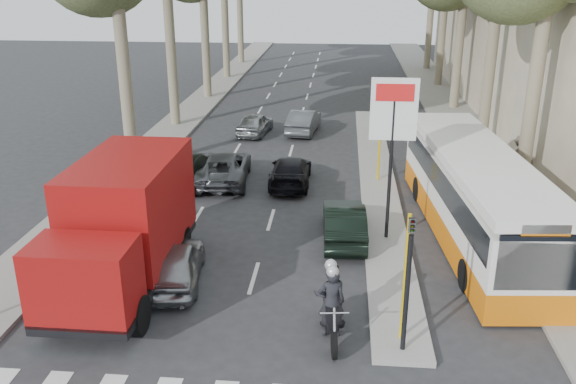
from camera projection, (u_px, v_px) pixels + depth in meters
The scene contains 18 objects.
ground at pixel (276, 315), 16.52m from camera, with size 120.00×120.00×0.00m, color #28282B.
sidewalk_right at pixel (451, 111), 39.10m from camera, with size 3.20×70.00×0.12m, color gray.
median_left at pixel (207, 97), 43.28m from camera, with size 2.40×64.00×0.12m, color gray.
traffic_island at pixel (377, 181), 26.48m from camera, with size 1.50×26.00×0.16m, color gray.
billboard at pixel (392, 137), 19.61m from camera, with size 1.50×12.10×5.60m.
traffic_light_island at pixel (409, 263), 13.98m from camera, with size 0.16×0.41×3.60m.
silver_hatchback at pixel (176, 263), 17.98m from camera, with size 1.49×3.70×1.26m, color #93969A.
dark_hatchback at pixel (344, 222), 20.80m from camera, with size 1.38×3.97×1.31m, color black.
queue_car_a at pixel (224, 167), 26.41m from camera, with size 2.14×4.65×1.29m, color #494B50.
queue_car_b at pixel (291, 171), 26.06m from camera, with size 1.67×4.11×1.19m, color black.
queue_car_c at pixel (255, 124), 33.81m from camera, with size 1.44×3.57×1.22m, color #9DA0A5.
queue_car_d at pixel (304, 121), 34.09m from camera, with size 1.38×3.97×1.31m, color #54575D.
queue_car_e at pixel (189, 168), 26.28m from camera, with size 1.87×4.59×1.33m, color black.
red_truck at pixel (124, 223), 17.51m from camera, with size 2.67×6.89×3.67m.
city_bus at pixel (475, 193), 20.71m from camera, with size 3.48×11.80×3.07m.
motorcycle at pixel (331, 300), 15.44m from camera, with size 0.93×2.40×2.04m.
pedestrian_near at pixel (510, 194), 22.16m from camera, with size 1.13×0.55×1.92m, color #3F3550.
pedestrian_far at pixel (520, 156), 26.51m from camera, with size 1.21×0.54×1.88m, color brown.
Camera 1 is at (1.59, -14.21, 8.93)m, focal length 38.00 mm.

